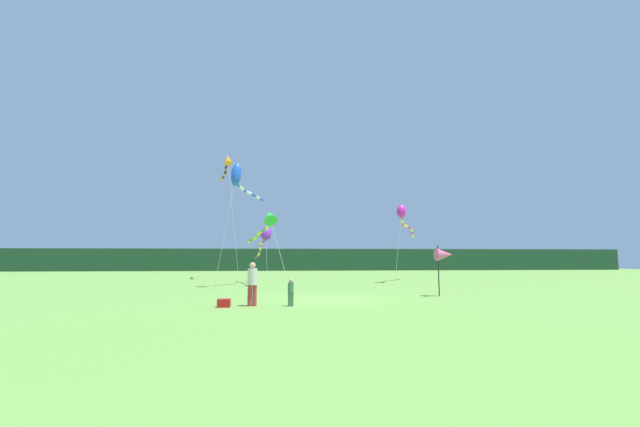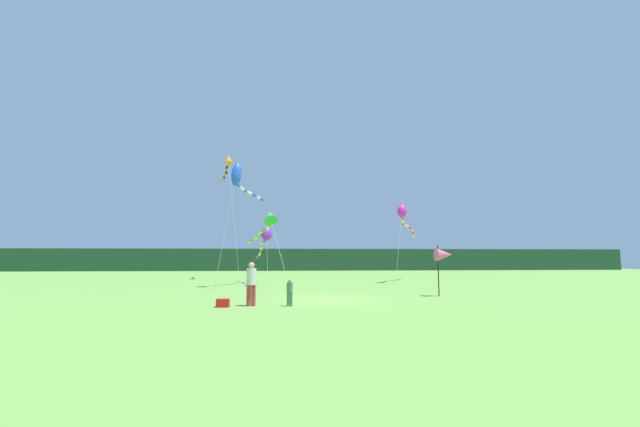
% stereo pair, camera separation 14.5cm
% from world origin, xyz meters
% --- Properties ---
extents(ground_plane, '(120.00, 120.00, 0.00)m').
position_xyz_m(ground_plane, '(0.00, 0.00, 0.00)').
color(ground_plane, '#6B9E42').
extents(distant_treeline, '(108.00, 3.53, 3.42)m').
position_xyz_m(distant_treeline, '(0.00, 45.00, 1.71)').
color(distant_treeline, '#1E4228').
rests_on(distant_treeline, ground).
extents(person_adult, '(0.41, 0.41, 1.85)m').
position_xyz_m(person_adult, '(-3.67, -2.34, 1.03)').
color(person_adult, '#B23338').
rests_on(person_adult, ground).
extents(person_child, '(0.26, 0.26, 1.16)m').
position_xyz_m(person_child, '(-2.03, -2.52, 0.65)').
color(person_child, '#3F724C').
rests_on(person_child, ground).
extents(cooler_box, '(0.52, 0.42, 0.34)m').
position_xyz_m(cooler_box, '(-4.81, -2.60, 0.17)').
color(cooler_box, red).
rests_on(cooler_box, ground).
extents(banner_flag_pole, '(0.90, 0.70, 2.69)m').
position_xyz_m(banner_flag_pole, '(6.27, 1.12, 2.19)').
color(banner_flag_pole, black).
rests_on(banner_flag_pole, ground).
extents(kite_orange, '(3.18, 8.76, 12.06)m').
position_xyz_m(kite_orange, '(-7.90, 19.09, 11.24)').
color(kite_orange, '#B2B2B2').
rests_on(kite_orange, ground).
extents(kite_blue, '(2.81, 5.32, 8.79)m').
position_xyz_m(kite_blue, '(-5.61, 8.61, 7.72)').
color(kite_blue, '#B2B2B2').
rests_on(kite_blue, ground).
extents(kite_green, '(3.56, 10.13, 5.82)m').
position_xyz_m(kite_green, '(-3.56, 10.24, 4.88)').
color(kite_green, '#B2B2B2').
rests_on(kite_green, ground).
extents(kite_purple, '(1.97, 8.64, 4.78)m').
position_xyz_m(kite_purple, '(-4.04, 15.92, 3.81)').
color(kite_purple, '#B2B2B2').
rests_on(kite_purple, ground).
extents(kite_magenta, '(4.17, 7.77, 6.46)m').
position_xyz_m(kite_magenta, '(7.67, 12.88, 5.52)').
color(kite_magenta, '#B2B2B2').
rests_on(kite_magenta, ground).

